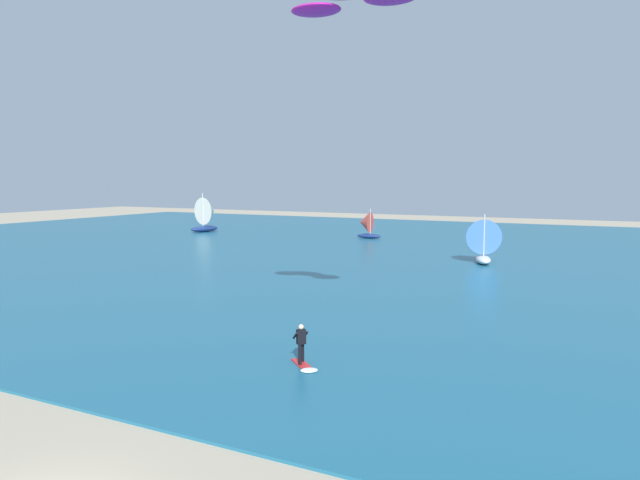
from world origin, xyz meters
The scene contains 5 objects.
ocean centered at (0.00, 49.71, 0.05)m, with size 160.00×90.00×0.10m, color #1E607F.
kitesurfer centered at (0.37, 12.04, 0.70)m, with size 1.83×1.73×1.67m.
sailboat_far_right centered at (-17.19, 60.53, 1.81)m, with size 3.20×2.72×3.74m.
sailboat_heeled_over centered at (0.62, 45.22, 2.12)m, with size 3.47×3.93×4.41m.
sailboat_mid_left centered at (-40.87, 58.97, 2.60)m, with size 4.23×4.85×5.47m.
Camera 1 is at (11.64, -8.40, 7.68)m, focal length 33.17 mm.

